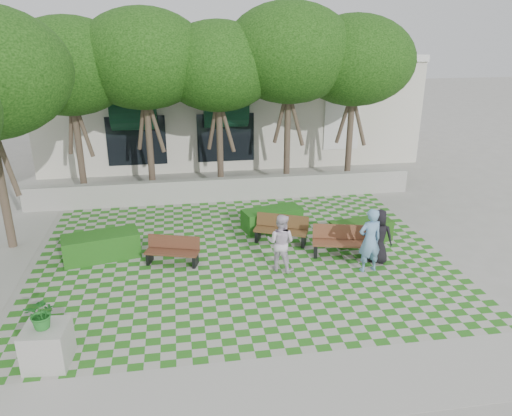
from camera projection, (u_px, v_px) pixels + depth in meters
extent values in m
plane|color=gray|center=(247.00, 274.00, 13.95)|extent=(90.00, 90.00, 0.00)
plane|color=#2B721E|center=(242.00, 258.00, 14.87)|extent=(12.00, 12.00, 0.00)
cube|color=#9E9B93|center=(282.00, 390.00, 9.61)|extent=(16.00, 2.00, 0.01)
cube|color=#9E9B93|center=(224.00, 189.00, 19.51)|extent=(15.00, 0.36, 0.90)
cube|color=brown|center=(342.00, 243.00, 14.86)|extent=(1.83, 0.95, 0.06)
cube|color=brown|center=(342.00, 232.00, 15.01)|extent=(1.73, 0.55, 0.44)
cube|color=black|center=(316.00, 249.00, 15.01)|extent=(0.21, 0.50, 0.43)
cube|color=black|center=(368.00, 251.00, 14.88)|extent=(0.21, 0.50, 0.43)
cube|color=#50361B|center=(281.00, 231.00, 15.76)|extent=(1.75, 1.16, 0.06)
cube|color=#50361B|center=(282.00, 221.00, 15.89)|extent=(1.58, 0.80, 0.42)
cube|color=black|center=(258.00, 235.00, 16.01)|extent=(0.28, 0.46, 0.41)
cube|color=black|center=(304.00, 240.00, 15.65)|extent=(0.28, 0.46, 0.41)
cube|color=#502B1B|center=(172.00, 252.00, 14.40)|extent=(1.62, 0.91, 0.05)
cube|color=#502B1B|center=(174.00, 242.00, 14.52)|extent=(1.51, 0.56, 0.39)
cube|color=black|center=(150.00, 257.00, 14.56)|extent=(0.21, 0.44, 0.38)
cube|color=black|center=(195.00, 260.00, 14.38)|extent=(0.21, 0.44, 0.38)
cube|color=#1D4713|center=(361.00, 231.00, 15.94)|extent=(2.07, 1.20, 0.68)
cube|color=#1A5115|center=(272.00, 219.00, 16.92)|extent=(2.13, 1.28, 0.70)
cube|color=#1B5115|center=(101.00, 246.00, 14.79)|extent=(2.33, 1.34, 0.77)
cube|color=#9E9B93|center=(47.00, 345.00, 10.21)|extent=(0.94, 0.94, 0.87)
imported|color=#257829|center=(42.00, 313.00, 9.94)|extent=(0.65, 0.58, 0.68)
imported|color=#6C99C5|center=(370.00, 240.00, 13.84)|extent=(0.74, 0.54, 1.88)
imported|color=black|center=(378.00, 237.00, 14.39)|extent=(0.94, 0.83, 1.63)
imported|color=silver|center=(281.00, 242.00, 13.96)|extent=(1.02, 0.96, 1.67)
cylinder|color=#47382B|center=(80.00, 152.00, 19.49)|extent=(0.26, 0.26, 3.64)
ellipsoid|color=#1E4C11|center=(69.00, 66.00, 18.34)|extent=(4.80, 4.80, 3.60)
cylinder|color=#47382B|center=(150.00, 147.00, 19.87)|extent=(0.26, 0.26, 3.81)
ellipsoid|color=#1E4C11|center=(143.00, 59.00, 18.66)|extent=(5.00, 5.00, 3.75)
cylinder|color=#47382B|center=(220.00, 147.00, 20.33)|extent=(0.26, 0.26, 3.58)
ellipsoid|color=#1E4C11|center=(218.00, 66.00, 19.19)|extent=(4.60, 4.60, 3.45)
cylinder|color=#47382B|center=(287.00, 141.00, 20.68)|extent=(0.26, 0.26, 3.92)
ellipsoid|color=#1E4C11|center=(289.00, 53.00, 19.44)|extent=(5.20, 5.20, 3.90)
cylinder|color=#47382B|center=(349.00, 141.00, 21.13)|extent=(0.26, 0.26, 3.70)
ellipsoid|color=#1E4C11|center=(355.00, 60.00, 19.96)|extent=(4.80, 4.80, 3.60)
cylinder|color=#47382B|center=(2.00, 189.00, 14.99)|extent=(0.26, 0.26, 3.81)
cube|color=beige|center=(227.00, 104.00, 26.31)|extent=(18.00, 8.00, 5.00)
cube|color=white|center=(235.00, 60.00, 21.73)|extent=(18.00, 0.30, 0.30)
cube|color=black|center=(342.00, 121.00, 23.46)|extent=(1.40, 0.10, 2.40)
cylinder|color=#0E3320|center=(134.00, 109.00, 21.75)|extent=(3.00, 1.80, 1.80)
cube|color=black|center=(137.00, 141.00, 22.25)|extent=(2.60, 0.08, 2.20)
cylinder|color=#0E3320|center=(225.00, 107.00, 22.35)|extent=(3.00, 1.80, 1.80)
cube|color=black|center=(226.00, 138.00, 22.85)|extent=(2.60, 0.08, 2.20)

